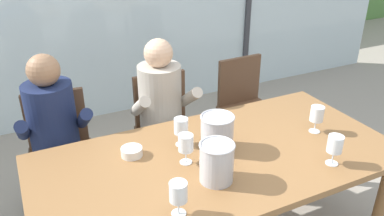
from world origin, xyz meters
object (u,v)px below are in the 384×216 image
object	(u,v)px
dining_table	(219,166)
wine_glass_near_bucket	(178,192)
chair_near_curtain	(60,144)
wine_glass_by_right_taster	(181,127)
wine_glass_spare_empty	(317,114)
chair_center	(245,101)
ice_bucket_secondary	(217,132)
wine_glass_center_pour	(186,143)
person_navy_polo	(55,132)
ice_bucket_primary	(217,162)
tasting_bowl	(132,152)
person_beige_jumper	(164,109)
wine_glass_by_left_taster	(335,145)
chair_left_of_center	(165,121)

from	to	relation	value
dining_table	wine_glass_near_bucket	size ratio (longest dim) A/B	11.99
chair_near_curtain	wine_glass_by_right_taster	bearing A→B (deg)	-41.60
chair_near_curtain	wine_glass_near_bucket	world-z (taller)	wine_glass_near_bucket
wine_glass_spare_empty	chair_center	bearing A→B (deg)	82.67
ice_bucket_secondary	wine_glass_center_pour	xyz separation A→B (m)	(-0.22, -0.05, 0.01)
wine_glass_near_bucket	wine_glass_by_right_taster	size ratio (longest dim) A/B	1.00
chair_center	wine_glass_by_right_taster	size ratio (longest dim) A/B	5.01
person_navy_polo	wine_glass_center_pour	world-z (taller)	person_navy_polo
dining_table	person_navy_polo	distance (m)	1.12
wine_glass_spare_empty	ice_bucket_primary	bearing A→B (deg)	-168.38
ice_bucket_secondary	wine_glass_spare_empty	bearing A→B (deg)	-8.39
wine_glass_center_pour	tasting_bowl	bearing A→B (deg)	141.48
person_navy_polo	wine_glass_by_right_taster	size ratio (longest dim) A/B	6.84
wine_glass_spare_empty	tasting_bowl	bearing A→B (deg)	167.86
wine_glass_center_pour	person_beige_jumper	bearing A→B (deg)	76.83
chair_center	wine_glass_by_right_taster	bearing A→B (deg)	-144.30
tasting_bowl	wine_glass_center_pour	xyz separation A→B (m)	(0.25, -0.20, 0.10)
ice_bucket_secondary	wine_glass_by_left_taster	distance (m)	0.65
dining_table	wine_glass_spare_empty	bearing A→B (deg)	-1.74
chair_center	wine_glass_center_pour	xyz separation A→B (m)	(-1.01, -0.92, 0.34)
chair_left_of_center	ice_bucket_secondary	xyz separation A→B (m)	(-0.01, -0.83, 0.33)
dining_table	wine_glass_by_left_taster	distance (m)	0.65
ice_bucket_secondary	chair_left_of_center	bearing A→B (deg)	89.63
chair_left_of_center	person_navy_polo	world-z (taller)	person_navy_polo
person_navy_polo	ice_bucket_primary	world-z (taller)	person_navy_polo
ice_bucket_secondary	wine_glass_by_right_taster	bearing A→B (deg)	142.21
person_navy_polo	ice_bucket_secondary	size ratio (longest dim) A/B	5.55
person_beige_jumper	wine_glass_spare_empty	size ratio (longest dim) A/B	6.84
wine_glass_by_left_taster	ice_bucket_secondary	bearing A→B (deg)	140.00
tasting_bowl	wine_glass_spare_empty	bearing A→B (deg)	-12.14
person_beige_jumper	wine_glass_by_right_taster	distance (m)	0.61
wine_glass_center_pour	wine_glass_by_right_taster	size ratio (longest dim) A/B	1.00
chair_left_of_center	wine_glass_center_pour	world-z (taller)	wine_glass_center_pour
person_beige_jumper	ice_bucket_primary	size ratio (longest dim) A/B	5.52
chair_center	wine_glass_spare_empty	world-z (taller)	wine_glass_spare_empty
ice_bucket_primary	ice_bucket_secondary	bearing A→B (deg)	60.19
wine_glass_near_bucket	wine_glass_by_right_taster	distance (m)	0.61
ice_bucket_secondary	wine_glass_spare_empty	xyz separation A→B (m)	(0.66, -0.10, 0.01)
chair_near_curtain	ice_bucket_secondary	size ratio (longest dim) A/B	4.06
chair_center	wine_glass_spare_empty	distance (m)	1.04
wine_glass_by_left_taster	wine_glass_near_bucket	size ratio (longest dim) A/B	1.00
chair_near_curtain	ice_bucket_secondary	bearing A→B (deg)	-39.66
wine_glass_by_right_taster	wine_glass_near_bucket	bearing A→B (deg)	-115.72
chair_near_curtain	ice_bucket_secondary	xyz separation A→B (m)	(0.80, -0.83, 0.33)
chair_near_curtain	chair_left_of_center	world-z (taller)	same
chair_left_of_center	wine_glass_center_pour	xyz separation A→B (m)	(-0.23, -0.88, 0.34)
chair_left_of_center	ice_bucket_primary	bearing A→B (deg)	-95.91
chair_left_of_center	person_navy_polo	distance (m)	0.85
wine_glass_by_left_taster	wine_glass_near_bucket	bearing A→B (deg)	179.91
wine_glass_near_bucket	chair_left_of_center	bearing A→B (deg)	70.58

